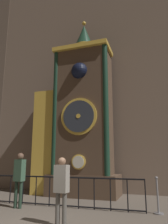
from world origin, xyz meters
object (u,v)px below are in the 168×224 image
at_px(clock_tower, 77,119).
at_px(visitor_far, 61,184).
at_px(stanchion_post, 158,201).
at_px(visitor_near, 19,174).

height_order(clock_tower, visitor_far, clock_tower).
bearing_deg(stanchion_post, clock_tower, 145.76).
relative_size(visitor_near, visitor_far, 1.10).
height_order(clock_tower, stanchion_post, clock_tower).
bearing_deg(visitor_near, visitor_far, -22.94).
distance_m(clock_tower, visitor_near, 3.92).
bearing_deg(stanchion_post, visitor_near, -171.25).
xyz_separation_m(clock_tower, visitor_near, (-0.96, -3.00, -2.33)).
xyz_separation_m(clock_tower, stanchion_post, (3.42, -2.33, -3.06)).
height_order(visitor_far, stanchion_post, visitor_far).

